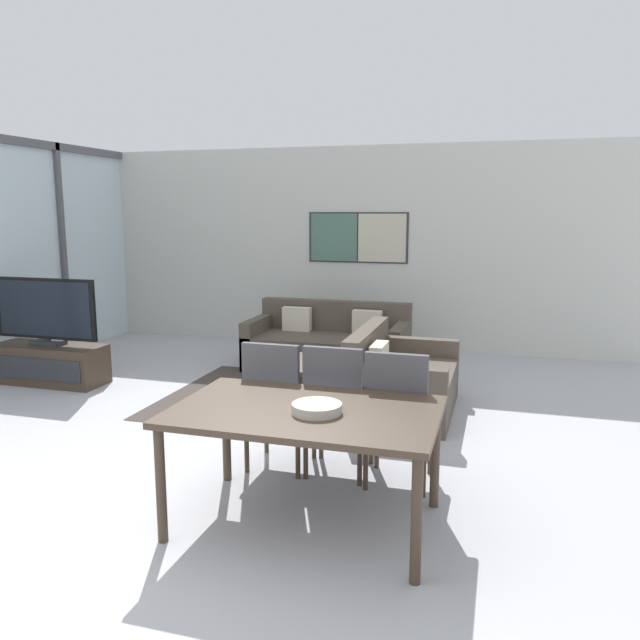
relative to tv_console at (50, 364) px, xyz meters
The scene contains 13 objects.
ground_plane 4.01m from the tv_console, 48.74° to the right, with size 24.00×24.00×0.00m, color #B2B2B7.
wall_back 4.10m from the tv_console, 47.57° to the left, with size 8.06×0.09×2.80m.
area_rug 2.85m from the tv_console, ahead, with size 2.61×2.14×0.01m.
tv_console is the anchor object (origin of this frame).
television 0.60m from the tv_console, 90.00° to the left, with size 1.28×0.20×0.75m.
sofa_main 3.24m from the tv_console, 28.86° to the left, with size 1.93×0.92×0.80m.
sofa_side 3.92m from the tv_console, ahead, with size 0.92×1.41×0.80m.
coffee_table 2.84m from the tv_console, ahead, with size 0.89×0.89×0.40m.
dining_table 4.39m from the tv_console, 30.88° to the right, with size 1.60×1.01×0.74m.
dining_chair_left 3.64m from the tv_console, 24.81° to the right, with size 0.46×0.46×0.99m.
dining_chair_centre 4.06m from the tv_console, 21.93° to the right, with size 0.46×0.46×0.99m.
dining_chair_right 4.50m from the tv_console, 20.44° to the right, with size 0.46×0.46×0.99m.
fruit_bowl 4.51m from the tv_console, 30.92° to the right, with size 0.30×0.30×0.06m.
Camera 1 is at (2.22, -2.67, 1.92)m, focal length 35.00 mm.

